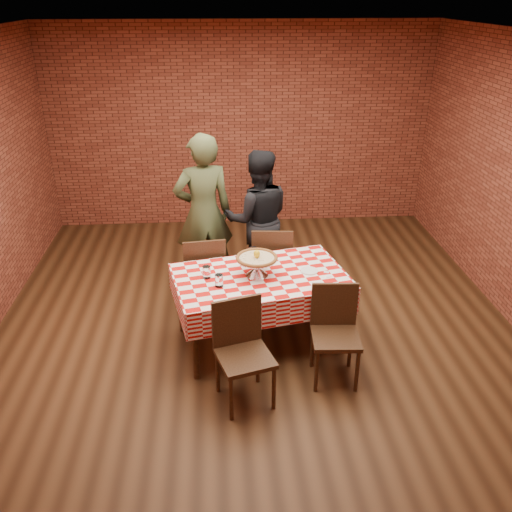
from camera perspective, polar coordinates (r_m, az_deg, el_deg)
name	(u,v)px	position (r m, az deg, el deg)	size (l,w,h in m)	color
ground	(256,327)	(5.86, -0.05, -7.47)	(6.00, 6.00, 0.00)	black
back_wall	(241,128)	(8.08, -1.64, 13.31)	(5.50, 5.50, 0.00)	maroon
table	(260,309)	(5.45, 0.45, -5.60)	(1.63, 0.98, 0.75)	#422917
tablecloth	(260,288)	(5.33, 0.46, -3.38)	(1.66, 1.01, 0.28)	red
pizza_stand	(257,267)	(5.23, 0.08, -1.15)	(0.39, 0.39, 0.18)	silver
pizza	(257,258)	(5.19, 0.08, -0.23)	(0.40, 0.40, 0.03)	#CCBA8D
lemon	(257,254)	(5.17, 0.08, 0.22)	(0.06, 0.06, 0.08)	yellow
water_glass_left	(219,280)	(5.06, -3.90, -2.58)	(0.08, 0.08, 0.12)	white
water_glass_right	(207,272)	(5.21, -5.20, -1.70)	(0.08, 0.08, 0.12)	white
side_plate	(309,271)	(5.36, 5.61, -1.56)	(0.17, 0.17, 0.01)	white
sweetener_packet_a	(329,276)	(5.29, 7.63, -2.12)	(0.05, 0.04, 0.01)	white
sweetener_packet_b	(326,272)	(5.36, 7.39, -1.69)	(0.05, 0.04, 0.01)	white
condiment_caddy	(252,255)	(5.51, -0.39, 0.14)	(0.10, 0.08, 0.14)	silver
chair_near_left	(245,357)	(4.66, -1.18, -10.52)	(0.44, 0.44, 0.92)	#422917
chair_near_right	(336,338)	(4.96, 8.34, -8.48)	(0.42, 0.42, 0.90)	#422917
chair_far_left	(204,272)	(5.98, -5.47, -1.68)	(0.44, 0.44, 0.93)	#422917
chair_far_right	(272,262)	(6.18, 1.67, -0.59)	(0.45, 0.45, 0.93)	#422917
diner_olive	(204,213)	(6.30, -5.53, 4.48)	(0.68, 0.45, 1.86)	#3E4527
diner_black	(258,219)	(6.38, 0.19, 3.91)	(0.80, 0.63, 1.65)	black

